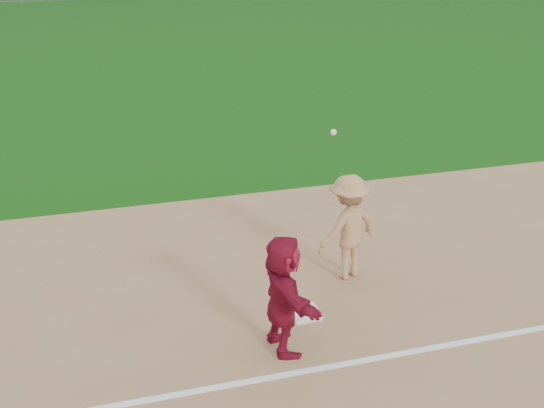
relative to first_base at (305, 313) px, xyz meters
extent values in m
plane|color=#11490E|center=(-0.16, -0.40, -0.06)|extent=(160.00, 160.00, 0.00)
cube|color=white|center=(-0.16, -1.20, -0.04)|extent=(60.00, 0.10, 0.01)
cube|color=white|center=(0.00, 0.00, 0.00)|extent=(0.39, 0.39, 0.09)
imported|color=maroon|center=(-0.52, -0.64, 0.76)|extent=(0.56, 1.52, 1.61)
imported|color=#9C9C9E|center=(0.99, 0.92, 0.79)|extent=(1.22, 0.95, 1.67)
sphere|color=white|center=(0.50, 0.43, 2.48)|extent=(0.09, 0.09, 0.09)
camera|label=1|loc=(-2.73, -7.73, 5.19)|focal=45.00mm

